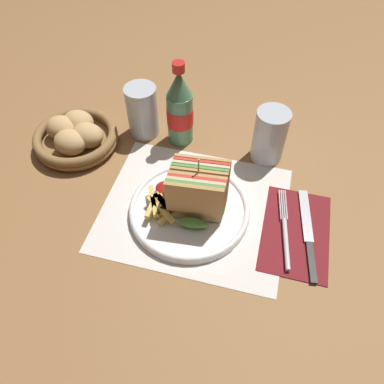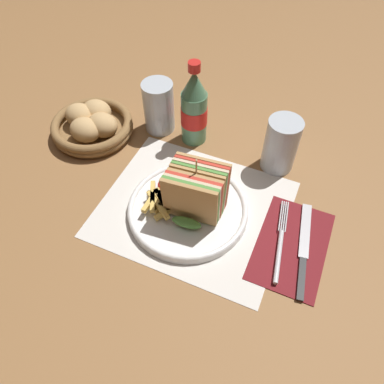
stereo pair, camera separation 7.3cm
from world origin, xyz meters
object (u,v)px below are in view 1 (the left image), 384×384
club_sandwich (198,192)px  fork (285,235)px  knife (308,234)px  coke_bottle_near (180,109)px  glass_near (269,138)px  bread_basket (76,136)px  plate_main (189,209)px  glass_far (142,111)px

club_sandwich → fork: 0.18m
knife → coke_bottle_near: coke_bottle_near is taller
glass_near → bread_basket: bearing=-170.4°
bread_basket → glass_near: bearing=9.6°
plate_main → club_sandwich: 0.06m
club_sandwich → fork: bearing=-3.7°
club_sandwich → fork: club_sandwich is taller
club_sandwich → coke_bottle_near: bearing=114.0°
fork → plate_main: bearing=167.1°
glass_near → bread_basket: size_ratio=0.65×
knife → glass_far: bearing=143.7°
plate_main → fork: size_ratio=1.31×
glass_near → glass_far: 0.29m
club_sandwich → knife: size_ratio=0.66×
plate_main → fork: bearing=-3.7°
club_sandwich → plate_main: bearing=176.6°
plate_main → glass_near: glass_near is taller
fork → knife: size_ratio=0.88×
coke_bottle_near → glass_near: bearing=-2.1°
knife → coke_bottle_near: (-0.31, 0.20, 0.08)m
coke_bottle_near → glass_near: coke_bottle_near is taller
club_sandwich → coke_bottle_near: (-0.09, 0.20, 0.02)m
fork → glass_near: bearing=97.8°
fork → glass_far: size_ratio=1.49×
club_sandwich → glass_near: size_ratio=1.12×
plate_main → bread_basket: bread_basket is taller
fork → bread_basket: bread_basket is taller
plate_main → glass_near: bearing=57.1°
fork → club_sandwich: bearing=167.1°
plate_main → fork: 0.19m
glass_near → glass_far: bearing=178.0°
plate_main → club_sandwich: (0.02, -0.00, 0.06)m
club_sandwich → knife: (0.22, 0.00, -0.06)m
fork → coke_bottle_near: bearing=131.7°
club_sandwich → coke_bottle_near: size_ratio=0.69×
glass_far → bread_basket: (-0.14, -0.08, -0.03)m
fork → glass_far: bearing=139.2°
plate_main → glass_far: bearing=128.7°
plate_main → bread_basket: size_ratio=1.26×
club_sandwich → bread_basket: (-0.32, 0.12, -0.04)m
club_sandwich → glass_near: club_sandwich is taller
plate_main → coke_bottle_near: size_ratio=1.19×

